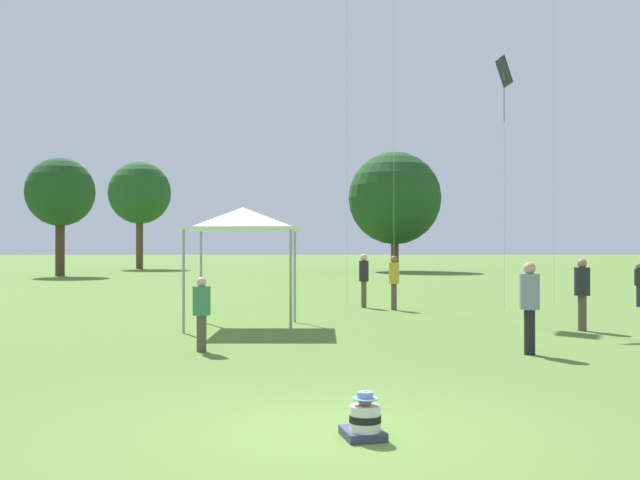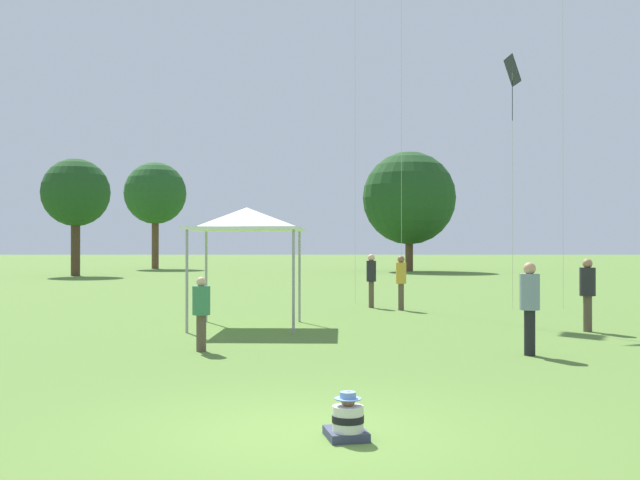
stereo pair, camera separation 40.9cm
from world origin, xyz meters
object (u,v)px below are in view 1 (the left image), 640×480
object	(u,v)px
person_standing_6	(394,277)
distant_tree_0	(395,198)
person_standing_0	(582,288)
distant_tree_1	(140,193)
person_standing_1	(530,300)
seated_toddler	(364,421)
distant_tree_2	(60,193)
canopy_tent	(243,220)
kite_4	(504,78)
person_standing_7	(202,308)
person_standing_5	(638,281)
person_standing_2	(364,275)

from	to	relation	value
person_standing_6	distant_tree_0	xyz separation A→B (m)	(4.58, 36.06, 4.87)
person_standing_0	distant_tree_1	distance (m)	53.34
person_standing_0	distant_tree_0	bearing A→B (deg)	92.37
person_standing_1	distant_tree_0	size ratio (longest dim) A/B	0.19
seated_toddler	distant_tree_2	world-z (taller)	distant_tree_2
canopy_tent	person_standing_1	bearing A→B (deg)	-39.86
person_standing_1	person_standing_0	bearing A→B (deg)	44.83
seated_toddler	kite_4	bearing A→B (deg)	58.37
person_standing_6	distant_tree_2	bearing A→B (deg)	144.51
person_standing_7	distant_tree_1	xyz separation A→B (m)	(-12.41, 51.91, 5.87)
distant_tree_0	distant_tree_2	world-z (taller)	distant_tree_0
person_standing_5	distant_tree_1	size ratio (longest dim) A/B	0.16
person_standing_6	distant_tree_1	distance (m)	46.19
person_standing_7	distant_tree_2	world-z (taller)	distant_tree_2
distant_tree_0	kite_4	bearing A→B (deg)	-91.24
kite_4	person_standing_2	bearing A→B (deg)	124.01
person_standing_2	kite_4	xyz separation A→B (m)	(4.73, -0.69, 6.73)
person_standing_7	distant_tree_2	distance (m)	39.92
seated_toddler	person_standing_0	bearing A→B (deg)	46.88
seated_toddler	distant_tree_0	size ratio (longest dim) A/B	0.06
person_standing_1	canopy_tent	bearing A→B (deg)	127.67
seated_toddler	person_standing_5	distance (m)	20.84
person_standing_1	person_standing_6	bearing A→B (deg)	85.64
person_standing_2	distant_tree_2	world-z (taller)	distant_tree_2
person_standing_1	kite_4	size ratio (longest dim) A/B	0.22
seated_toddler	distant_tree_0	world-z (taller)	distant_tree_0
seated_toddler	person_standing_6	xyz separation A→B (m)	(2.40, 16.50, 0.88)
person_standing_5	distant_tree_2	bearing A→B (deg)	129.09
person_standing_6	person_standing_7	xyz separation A→B (m)	(-5.15, -9.56, -0.19)
person_standing_0	distant_tree_1	xyz separation A→B (m)	(-21.59, 48.44, 5.67)
distant_tree_0	distant_tree_2	xyz separation A→B (m)	(-24.37, -8.79, -0.20)
person_standing_7	kite_4	world-z (taller)	kite_4
kite_4	distant_tree_2	size ratio (longest dim) A/B	1.04
person_standing_1	person_standing_5	xyz separation A→B (m)	(7.32, 11.21, -0.17)
seated_toddler	person_standing_1	distance (m)	7.49
person_standing_2	seated_toddler	bearing A→B (deg)	-104.43
person_standing_5	canopy_tent	distance (m)	14.88
person_standing_5	distant_tree_1	distance (m)	49.30
person_standing_6	canopy_tent	xyz separation A→B (m)	(-4.65, -5.04, 1.76)
person_standing_2	person_standing_7	distance (m)	11.37
canopy_tent	distant_tree_2	distance (m)	35.80
person_standing_0	person_standing_7	world-z (taller)	person_standing_0
person_standing_1	kite_4	distance (m)	12.66
distant_tree_0	canopy_tent	bearing A→B (deg)	-102.66
person_standing_2	person_standing_7	xyz separation A→B (m)	(-4.22, -10.56, -0.23)
person_standing_2	person_standing_6	distance (m)	1.36
person_standing_1	person_standing_6	size ratio (longest dim) A/B	1.01
person_standing_7	person_standing_1	bearing A→B (deg)	-13.68
person_standing_0	person_standing_5	distance (m)	8.59
person_standing_6	person_standing_5	bearing A→B (deg)	25.54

